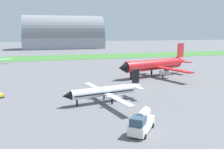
{
  "coord_description": "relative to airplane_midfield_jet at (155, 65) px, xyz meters",
  "views": [
    {
      "loc": [
        -12.54,
        -60.46,
        15.26
      ],
      "look_at": [
        6.26,
        5.26,
        3.0
      ],
      "focal_mm": 39.17,
      "sensor_mm": 36.0,
      "label": 1
    }
  ],
  "objects": [
    {
      "name": "ground_plane",
      "position": [
        -24.02,
        -14.25,
        -3.92
      ],
      "size": [
        600.0,
        600.0,
        0.0
      ],
      "primitive_type": "plane",
      "color": "slate"
    },
    {
      "name": "grass_taxiway_strip",
      "position": [
        -24.02,
        68.75,
        -3.88
      ],
      "size": [
        360.0,
        28.0,
        0.08
      ],
      "primitive_type": "cube",
      "color": "#3D7533",
      "rests_on": "ground_plane"
    },
    {
      "name": "airplane_midfield_jet",
      "position": [
        0.0,
        0.0,
        0.0
      ],
      "size": [
        29.72,
        30.03,
        10.87
      ],
      "rotation": [
        0.0,
        0.0,
        3.44
      ],
      "color": "red",
      "rests_on": "ground_plane"
    },
    {
      "name": "airplane_foreground_turboprop",
      "position": [
        -23.88,
        -25.12,
        -1.48
      ],
      "size": [
        19.0,
        22.08,
        6.67
      ],
      "rotation": [
        0.0,
        0.0,
        3.33
      ],
      "color": "silver",
      "rests_on": "ground_plane"
    },
    {
      "name": "fuel_truck_by_runway",
      "position": [
        -22.54,
        -42.05,
        -2.33
      ],
      "size": [
        5.98,
        6.55,
        3.29
      ],
      "rotation": [
        0.0,
        0.0,
        4.03
      ],
      "color": "white",
      "rests_on": "ground_plane"
    },
    {
      "name": "hangar_distant",
      "position": [
        -17.92,
        142.0,
        8.24
      ],
      "size": [
        67.99,
        26.73,
        28.09
      ],
      "color": "#9399A3",
      "rests_on": "ground_plane"
    }
  ]
}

